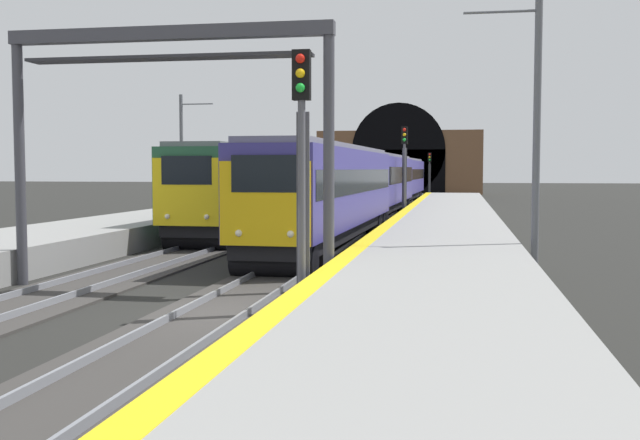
# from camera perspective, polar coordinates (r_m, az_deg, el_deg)

# --- Properties ---
(ground_plane) EXTENTS (320.00, 320.00, 0.00)m
(ground_plane) POSITION_cam_1_polar(r_m,az_deg,el_deg) (16.81, -7.55, -7.04)
(ground_plane) COLOR black
(platform_right) EXTENTS (112.00, 4.85, 0.96)m
(platform_right) POSITION_cam_1_polar(r_m,az_deg,el_deg) (15.95, 8.03, -5.90)
(platform_right) COLOR gray
(platform_right) RESTS_ON ground_plane
(platform_right_edge_strip) EXTENTS (112.00, 0.50, 0.01)m
(platform_right_edge_strip) POSITION_cam_1_polar(r_m,az_deg,el_deg) (16.10, 0.28, -4.03)
(platform_right_edge_strip) COLOR yellow
(platform_right_edge_strip) RESTS_ON platform_right
(track_main_line) EXTENTS (160.00, 2.82, 0.21)m
(track_main_line) POSITION_cam_1_polar(r_m,az_deg,el_deg) (16.80, -7.55, -6.90)
(track_main_line) COLOR #383533
(track_main_line) RESTS_ON ground_plane
(track_adjacent_line) EXTENTS (160.00, 2.94, 0.21)m
(track_adjacent_line) POSITION_cam_1_polar(r_m,az_deg,el_deg) (18.81, -21.62, -5.99)
(track_adjacent_line) COLOR #383533
(track_adjacent_line) RESTS_ON ground_plane
(train_main_approaching) EXTENTS (57.33, 3.13, 4.08)m
(train_main_approaching) POSITION_cam_1_polar(r_m,az_deg,el_deg) (49.37, 4.40, 2.84)
(train_main_approaching) COLOR navy
(train_main_approaching) RESTS_ON ground_plane
(train_adjacent_platform) EXTENTS (55.54, 3.00, 4.19)m
(train_adjacent_platform) POSITION_cam_1_polar(r_m,az_deg,el_deg) (55.67, 0.11, 3.03)
(train_adjacent_platform) COLOR #235638
(train_adjacent_platform) RESTS_ON ground_plane
(railway_signal_near) EXTENTS (0.39, 0.38, 5.65)m
(railway_signal_near) POSITION_cam_1_polar(r_m,az_deg,el_deg) (16.25, -1.36, 4.66)
(railway_signal_near) COLOR #4C4C54
(railway_signal_near) RESTS_ON ground_plane
(railway_signal_mid) EXTENTS (0.39, 0.38, 5.71)m
(railway_signal_mid) POSITION_cam_1_polar(r_m,az_deg,el_deg) (46.68, 6.29, 4.14)
(railway_signal_mid) COLOR #4C4C54
(railway_signal_mid) RESTS_ON ground_plane
(railway_signal_far) EXTENTS (0.39, 0.38, 4.95)m
(railway_signal_far) POSITION_cam_1_polar(r_m,az_deg,el_deg) (86.24, 8.14, 3.69)
(railway_signal_far) COLOR #38383D
(railway_signal_far) RESTS_ON ground_plane
(overhead_signal_gantry) EXTENTS (0.70, 8.77, 6.82)m
(overhead_signal_gantry) POSITION_cam_1_polar(r_m,az_deg,el_deg) (20.50, -11.27, 9.42)
(overhead_signal_gantry) COLOR #3F3F47
(overhead_signal_gantry) RESTS_ON ground_plane
(tunnel_portal) EXTENTS (2.23, 20.58, 11.53)m
(tunnel_portal) POSITION_cam_1_polar(r_m,az_deg,el_deg) (96.47, 5.88, 4.31)
(tunnel_portal) COLOR brown
(tunnel_portal) RESTS_ON ground_plane
(catenary_mast_near) EXTENTS (0.22, 2.27, 8.35)m
(catenary_mast_near) POSITION_cam_1_polar(r_m,az_deg,el_deg) (23.50, 15.73, 6.45)
(catenary_mast_near) COLOR #595B60
(catenary_mast_near) RESTS_ON ground_plane
(catenary_mast_far) EXTENTS (0.22, 2.19, 7.78)m
(catenary_mast_far) POSITION_cam_1_polar(r_m,az_deg,el_deg) (48.93, -10.22, 4.76)
(catenary_mast_far) COLOR #595B60
(catenary_mast_far) RESTS_ON ground_plane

